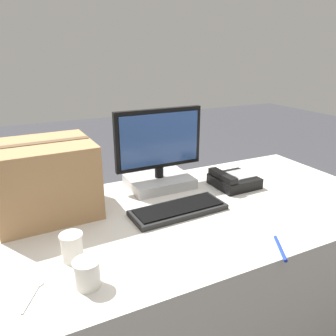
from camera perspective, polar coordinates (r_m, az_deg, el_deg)
office_desk at (r=1.66m, az=4.19°, el=-18.74°), size 1.80×0.90×0.75m
monitor at (r=1.63m, az=-1.56°, el=1.54°), size 0.45×0.24×0.40m
keyboard at (r=1.41m, az=1.84°, el=-7.25°), size 0.42×0.18×0.03m
desk_phone at (r=1.70m, az=11.29°, el=-2.10°), size 0.21×0.20×0.08m
paper_cup_left at (r=1.15m, az=-16.36°, el=-13.07°), size 0.08×0.08×0.10m
paper_cup_right at (r=1.03m, az=-13.89°, el=-17.40°), size 0.08×0.08×0.09m
spoon at (r=1.08m, az=-22.03°, el=-19.13°), size 0.08×0.13×0.00m
cardboard_box at (r=1.45m, az=-20.64°, el=-1.80°), size 0.41×0.36×0.31m
pen_marker at (r=1.24m, az=18.96°, el=-13.07°), size 0.09×0.13×0.01m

